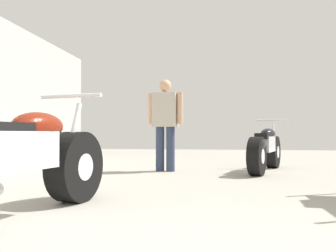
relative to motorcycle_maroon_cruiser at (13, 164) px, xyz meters
The scene contains 4 objects.
ground_plane 2.51m from the motorcycle_maroon_cruiser, 62.61° to the left, with size 18.98×18.98×0.00m, color #9E998E.
motorcycle_maroon_cruiser is the anchor object (origin of this frame).
motorcycle_black_naked 4.38m from the motorcycle_maroon_cruiser, 58.25° to the left, with size 0.89×1.93×0.92m.
mechanic_in_blue 3.64m from the motorcycle_maroon_cruiser, 80.46° to the left, with size 0.64×0.30×1.59m.
Camera 1 is at (0.36, -0.60, 0.66)m, focal length 36.77 mm.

